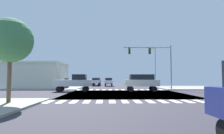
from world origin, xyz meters
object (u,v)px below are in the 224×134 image
at_px(street_lamp, 154,64).
at_px(suv_farside_1, 142,81).
at_px(sedan_nearside_1, 96,81).
at_px(traffic_signal_mast, 153,56).
at_px(sidewalk_tree, 10,41).
at_px(sedan_middle_5, 109,81).
at_px(sedan_queued_3, 97,81).
at_px(bank_building, 32,75).
at_px(sedan_crossing_2, 108,80).
at_px(pickup_inner_2, 74,82).

height_order(street_lamp, suv_farside_1, street_lamp).
distance_m(street_lamp, sedan_nearside_1, 14.00).
height_order(traffic_signal_mast, sidewalk_tree, traffic_signal_mast).
height_order(suv_farside_1, sedan_middle_5, suv_farside_1).
relative_size(street_lamp, sedan_nearside_1, 1.97).
distance_m(sedan_queued_3, sedan_middle_5, 7.40).
distance_m(bank_building, sedan_nearside_1, 14.02).
distance_m(bank_building, sedan_crossing_2, 26.59).
xyz_separation_m(suv_farside_1, pickup_inner_2, (-9.22, -0.00, -0.10)).
height_order(bank_building, sedan_middle_5, bank_building).
distance_m(suv_farside_1, sedan_middle_5, 17.24).
relative_size(traffic_signal_mast, sedan_nearside_1, 1.76).
bearing_deg(traffic_signal_mast, street_lamp, 75.12).
bearing_deg(street_lamp, sidewalk_tree, -122.02).
height_order(traffic_signal_mast, street_lamp, street_lamp).
height_order(traffic_signal_mast, suv_farside_1, traffic_signal_mast).
bearing_deg(pickup_inner_2, sedan_middle_5, 164.22).
distance_m(traffic_signal_mast, sedan_middle_5, 15.46).
height_order(bank_building, pickup_inner_2, bank_building).
bearing_deg(street_lamp, sedan_nearside_1, 167.47).
bearing_deg(sedan_nearside_1, bank_building, 31.10).
relative_size(suv_farside_1, sedan_crossing_2, 1.07).
distance_m(traffic_signal_mast, pickup_inner_2, 12.83).
distance_m(sidewalk_tree, pickup_inner_2, 12.90).
height_order(sidewalk_tree, sedan_nearside_1, sidewalk_tree).
bearing_deg(suv_farside_1, sedan_crossing_2, -172.18).
bearing_deg(sedan_middle_5, sedan_nearside_1, -27.14).
xyz_separation_m(sedan_middle_5, pickup_inner_2, (-4.70, -16.64, 0.17)).
bearing_deg(sedan_nearside_1, sedan_middle_5, 152.86).
height_order(sedan_nearside_1, sedan_queued_3, same).
distance_m(sidewalk_tree, sedan_queued_3, 36.05).
bearing_deg(bank_building, sedan_crossing_2, 55.72).
distance_m(sidewalk_tree, sedan_nearside_1, 30.89).
height_order(sedan_queued_3, pickup_inner_2, pickup_inner_2).
distance_m(traffic_signal_mast, suv_farside_1, 5.76).
bearing_deg(sedan_queued_3, sedan_crossing_2, -107.51).
height_order(traffic_signal_mast, bank_building, traffic_signal_mast).
relative_size(traffic_signal_mast, street_lamp, 0.90).
relative_size(traffic_signal_mast, bank_building, 0.55).
xyz_separation_m(street_lamp, sedan_crossing_2, (-10.12, 17.65, -3.91)).
distance_m(street_lamp, sidewalk_tree, 32.46).
relative_size(sedan_queued_3, sedan_middle_5, 1.00).
xyz_separation_m(bank_building, suv_farside_1, (19.48, -10.96, -0.99)).
bearing_deg(traffic_signal_mast, suv_farside_1, -125.34).
distance_m(street_lamp, sedan_crossing_2, 20.72).
distance_m(traffic_signal_mast, bank_building, 23.36).
height_order(sidewalk_tree, sedan_crossing_2, sidewalk_tree).
distance_m(suv_farside_1, sedan_crossing_2, 33.22).
height_order(suv_farside_1, sedan_queued_3, suv_farside_1).
xyz_separation_m(sedan_nearside_1, suv_farside_1, (7.52, -18.18, 0.28)).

